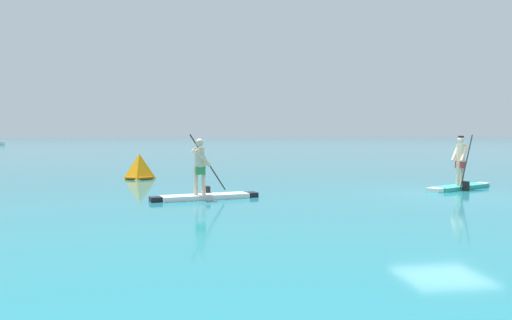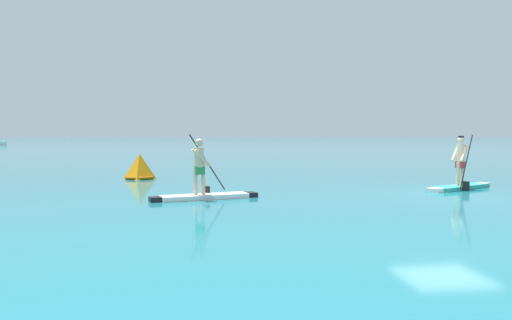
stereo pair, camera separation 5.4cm
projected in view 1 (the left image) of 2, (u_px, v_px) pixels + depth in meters
ground at (444, 194)px, 14.74m from camera, size 440.00×440.00×0.00m
paddleboarder_near_left at (204, 187)px, 13.53m from camera, size 2.99×1.15×1.78m
paddleboarder_mid_center at (460, 178)px, 15.96m from camera, size 2.89×1.83×1.76m
race_marker_buoy at (140, 168)px, 19.53m from camera, size 1.14×1.14×0.99m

